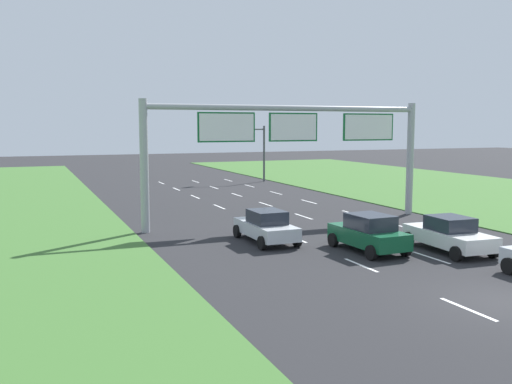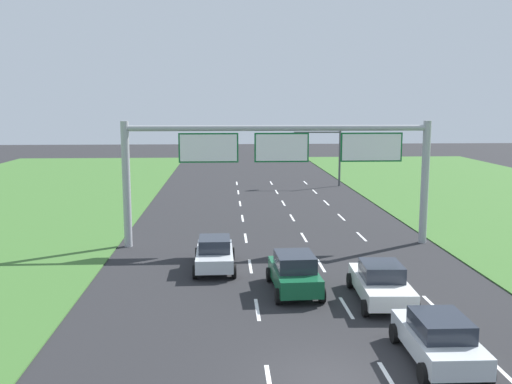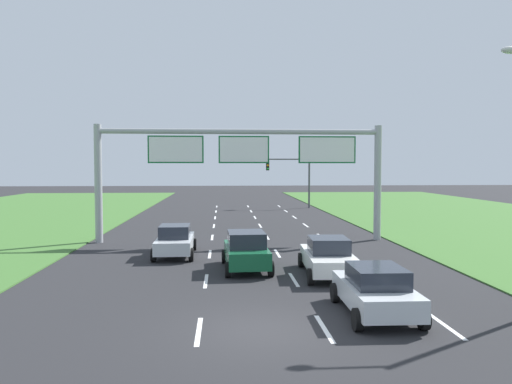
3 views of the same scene
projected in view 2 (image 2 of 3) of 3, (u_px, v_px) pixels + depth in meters
name	position (u px, v px, depth m)	size (l,w,h in m)	color
ground_plane	(330.00, 383.00, 16.32)	(200.00, 200.00, 0.00)	#262628
lane_dashes_inner_left	(250.00, 266.00, 28.06)	(0.14, 62.40, 0.01)	white
lane_dashes_inner_right	(321.00, 265.00, 28.25)	(0.14, 62.40, 0.01)	white
lane_dashes_slip	(390.00, 264.00, 28.45)	(0.14, 62.40, 0.01)	white
car_near_red	(215.00, 253.00, 27.53)	(2.03, 4.28, 1.57)	silver
car_lead_silver	(294.00, 272.00, 24.13)	(2.15, 4.13, 1.69)	#145633
car_mid_lane	(439.00, 338.00, 17.52)	(2.12, 4.05, 1.52)	silver
car_far_ahead	(381.00, 282.00, 23.00)	(2.31, 4.58, 1.59)	white
sign_gantry	(282.00, 158.00, 31.71)	(17.24, 0.44, 7.00)	#9EA0A5
traffic_light_mast	(320.00, 147.00, 55.13)	(4.76, 0.49, 5.60)	#47494F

